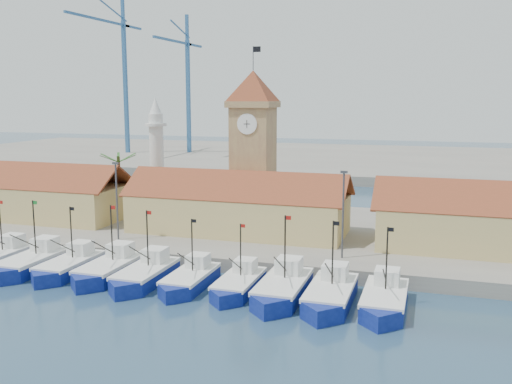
% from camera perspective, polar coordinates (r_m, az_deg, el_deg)
% --- Properties ---
extents(ground, '(400.00, 400.00, 0.00)m').
position_cam_1_polar(ground, '(53.05, -8.93, -10.26)').
color(ground, navy).
rests_on(ground, ground).
extents(quay, '(140.00, 32.00, 1.50)m').
position_cam_1_polar(quay, '(74.22, -0.74, -3.83)').
color(quay, gray).
rests_on(quay, ground).
extents(terminal, '(240.00, 80.00, 2.00)m').
position_cam_1_polar(terminal, '(157.19, 9.03, 3.19)').
color(terminal, gray).
rests_on(terminal, ground).
extents(boat_2, '(3.72, 10.20, 7.72)m').
position_cam_1_polar(boat_2, '(63.71, -21.62, -6.70)').
color(boat_2, navy).
rests_on(boat_2, ground).
extents(boat_3, '(3.50, 9.58, 7.25)m').
position_cam_1_polar(boat_3, '(61.37, -18.31, -7.16)').
color(boat_3, navy).
rests_on(boat_3, ground).
extents(boat_4, '(3.68, 10.07, 7.62)m').
position_cam_1_polar(boat_4, '(59.09, -14.56, -7.58)').
color(boat_4, navy).
rests_on(boat_4, ground).
extents(boat_5, '(3.60, 9.86, 7.46)m').
position_cam_1_polar(boat_5, '(56.53, -11.13, -8.25)').
color(boat_5, navy).
rests_on(boat_5, ground).
extents(boat_6, '(3.32, 9.09, 6.88)m').
position_cam_1_polar(boat_6, '(54.71, -6.70, -8.80)').
color(boat_6, navy).
rests_on(boat_6, ground).
extents(boat_7, '(3.23, 8.85, 6.69)m').
position_cam_1_polar(boat_7, '(53.12, -1.82, -9.33)').
color(boat_7, navy).
rests_on(boat_7, ground).
extents(boat_8, '(3.79, 10.38, 7.86)m').
position_cam_1_polar(boat_8, '(51.59, 2.61, -9.77)').
color(boat_8, navy).
rests_on(boat_8, ground).
extents(boat_9, '(3.71, 10.17, 7.70)m').
position_cam_1_polar(boat_9, '(50.45, 7.40, -10.31)').
color(boat_9, navy).
rests_on(boat_9, ground).
extents(boat_10, '(3.58, 9.80, 7.41)m').
position_cam_1_polar(boat_10, '(50.13, 12.70, -10.64)').
color(boat_10, navy).
rests_on(boat_10, ground).
extents(hall_left, '(31.20, 10.13, 7.61)m').
position_cam_1_polar(hall_left, '(85.65, -22.45, -0.55)').
color(hall_left, tan).
rests_on(hall_left, quay).
extents(hall_center, '(27.04, 10.13, 7.61)m').
position_cam_1_polar(hall_center, '(69.83, -1.77, -1.96)').
color(hall_center, tan).
rests_on(hall_center, quay).
extents(clock_tower, '(5.80, 5.80, 22.70)m').
position_cam_1_polar(clock_tower, '(74.37, -0.28, 4.95)').
color(clock_tower, tan).
rests_on(clock_tower, quay).
extents(minaret, '(3.00, 3.00, 16.30)m').
position_cam_1_polar(minaret, '(82.14, -9.90, 3.67)').
color(minaret, silver).
rests_on(minaret, quay).
extents(palm_tree, '(5.60, 5.03, 8.39)m').
position_cam_1_polar(palm_tree, '(83.23, -13.52, 1.21)').
color(palm_tree, brown).
rests_on(palm_tree, quay).
extents(lamp_posts, '(80.70, 0.25, 9.03)m').
position_cam_1_polar(lamp_posts, '(61.81, -3.76, -1.12)').
color(lamp_posts, '#3F3F44').
rests_on(lamp_posts, quay).
extents(crane_blue_far, '(1.00, 36.83, 43.84)m').
position_cam_1_polar(crane_blue_far, '(167.96, -13.34, 12.22)').
color(crane_blue_far, '#2E5E8E').
rests_on(crane_blue_far, terminal).
extents(crane_blue_near, '(1.00, 30.46, 38.79)m').
position_cam_1_polar(crane_blue_near, '(166.17, -6.99, 11.29)').
color(crane_blue_near, '#2E5E8E').
rests_on(crane_blue_near, terminal).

